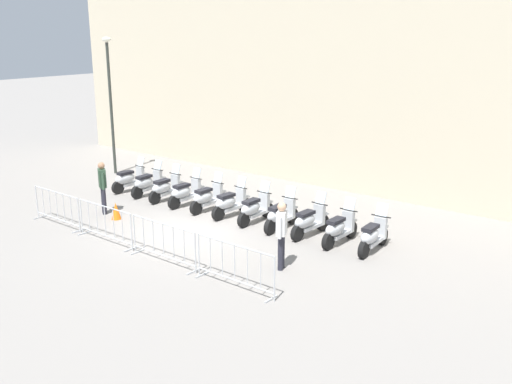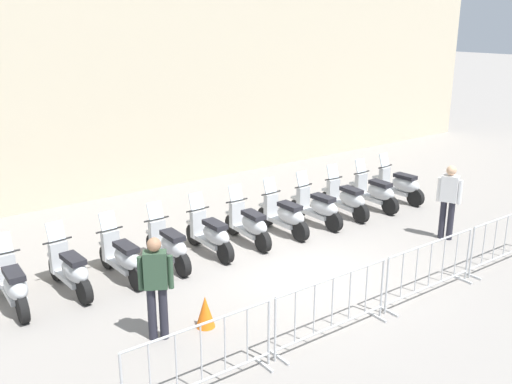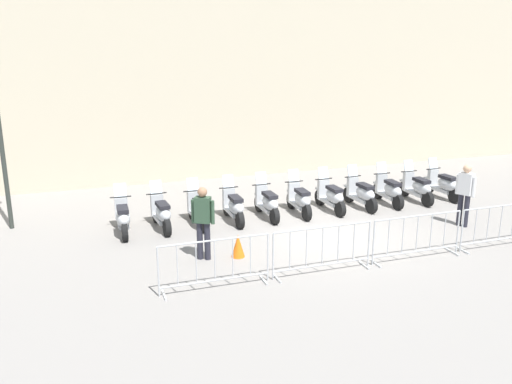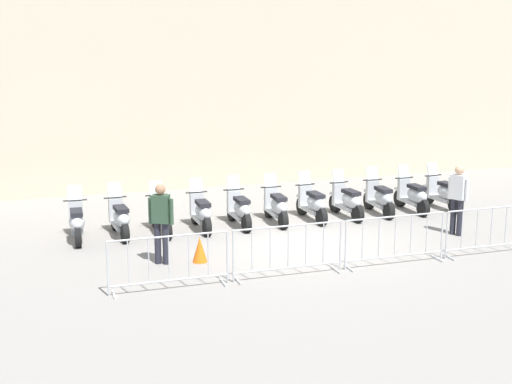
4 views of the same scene
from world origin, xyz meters
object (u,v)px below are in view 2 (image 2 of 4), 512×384
Objects in this scene: motorcycle_5 at (249,225)px; motorcycle_9 at (375,192)px; motorcycle_7 at (318,207)px; motorcycle_8 at (346,199)px; motorcycle_0 at (13,285)px; barrier_segment_1 at (332,308)px; barrier_segment_2 at (430,269)px; motorcycle_10 at (399,185)px; officer_near_row_end at (449,198)px; traffic_cone at (205,312)px; barrier_segment_3 at (505,240)px; motorcycle_1 at (71,270)px; motorcycle_3 at (169,246)px; motorcycle_4 at (211,235)px; motorcycle_2 at (123,258)px; barrier_segment_0 at (201,359)px; officer_mid_plaza at (156,283)px; motorcycle_6 at (285,216)px.

motorcycle_5 is 4.04m from motorcycle_9.
motorcycle_8 is at bearing -7.73° from motorcycle_7.
motorcycle_0 is 0.75× the size of barrier_segment_1.
barrier_segment_1 and barrier_segment_2 have the same top height.
motorcycle_0 is 10.09m from motorcycle_10.
officer_near_row_end reaches higher than traffic_cone.
barrier_segment_3 is (4.75, -0.85, 0.00)m from barrier_segment_1.
traffic_cone is (-1.18, 1.70, -0.25)m from barrier_segment_1.
motorcycle_9 is 4.86m from barrier_segment_2.
motorcycle_1 is 7.05m from motorcycle_8.
motorcycle_4 is (1.00, -0.16, 0.00)m from motorcycle_3.
motorcycle_7 reaches higher than barrier_segment_1.
motorcycle_2 is 5.76m from barrier_segment_2.
barrier_segment_2 is at bearing -60.70° from motorcycle_3.
barrier_segment_2 is (4.46, -4.82, 0.07)m from motorcycle_1.
motorcycle_8 is (5.96, -1.00, 0.00)m from motorcycle_2.
barrier_segment_0 and barrier_segment_2 have the same top height.
motorcycle_5 and motorcycle_10 have the same top height.
barrier_segment_0 is 1.00× the size of barrier_segment_1.
motorcycle_7 is (1.99, -0.37, 0.00)m from motorcycle_5.
barrier_segment_0 is (-9.23, -2.43, 0.07)m from motorcycle_10.
barrier_segment_1 is (1.10, -4.18, 0.07)m from motorcycle_2.
motorcycle_3 is 0.75× the size of barrier_segment_1.
barrier_segment_2 reaches higher than traffic_cone.
barrier_segment_3 is at bearing -44.95° from motorcycle_3.
motorcycle_3 is 2.54m from traffic_cone.
motorcycle_1 is 3.14× the size of traffic_cone.
motorcycle_1 is at bearing 115.33° from barrier_segment_1.
officer_mid_plaza is at bearing -167.04° from motorcycle_7.
motorcycle_3 and motorcycle_10 have the same top height.
motorcycle_2 is 1.00× the size of motorcycle_7.
motorcycle_1 is (1.00, -0.16, 0.00)m from motorcycle_0.
motorcycle_3 is 1.01m from motorcycle_4.
motorcycle_4 is 0.75× the size of barrier_segment_2.
motorcycle_5 is at bearing -10.33° from motorcycle_1.
motorcycle_0 is at bearing 169.91° from motorcycle_6.
motorcycle_8 is at bearing -9.55° from motorcycle_2.
motorcycle_1 is 1.00× the size of motorcycle_10.
motorcycle_0 is at bearing 170.26° from motorcycle_10.
motorcycle_3 is at bearing 170.51° from motorcycle_8.
motorcycle_5 is 0.99× the size of officer_mid_plaza.
motorcycle_5 is at bearing 169.73° from motorcycle_6.
motorcycle_4 and motorcycle_8 have the same top height.
motorcycle_2 is 4.32m from barrier_segment_1.
barrier_segment_0 is at bearing -178.22° from officer_near_row_end.
officer_near_row_end is at bearing -9.30° from traffic_cone.
officer_mid_plaza is (-4.31, 2.40, 0.45)m from barrier_segment_2.
barrier_segment_0 is at bearing -149.65° from motorcycle_6.
officer_mid_plaza is (-1.82, -2.03, 0.53)m from motorcycle_3.
motorcycle_4 reaches higher than barrier_segment_1.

